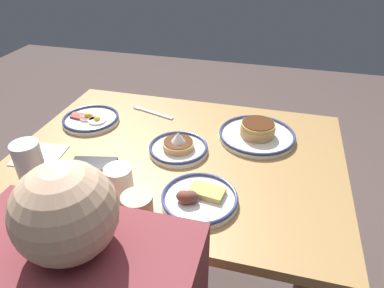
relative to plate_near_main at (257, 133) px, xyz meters
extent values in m
plane|color=#4E3E3A|center=(0.25, 0.16, -0.77)|extent=(6.00, 6.00, 0.00)
cube|color=#9E7644|center=(0.25, 0.16, -0.04)|extent=(1.11, 0.81, 0.03)
cylinder|color=olive|center=(-0.20, -0.14, -0.41)|extent=(0.07, 0.07, 0.71)
cylinder|color=olive|center=(0.71, -0.14, -0.41)|extent=(0.07, 0.07, 0.71)
cylinder|color=olive|center=(0.71, 0.47, -0.41)|extent=(0.07, 0.07, 0.71)
cylinder|color=silver|center=(0.00, 0.00, -0.01)|extent=(0.28, 0.28, 0.01)
torus|color=navy|center=(0.00, 0.00, 0.00)|extent=(0.27, 0.27, 0.01)
cylinder|color=tan|center=(0.00, 0.00, 0.00)|extent=(0.12, 0.12, 0.01)
cylinder|color=tan|center=(0.00, 0.00, 0.01)|extent=(0.12, 0.12, 0.01)
cylinder|color=tan|center=(0.00, 0.00, 0.02)|extent=(0.13, 0.13, 0.01)
cylinder|color=tan|center=(0.00, 0.00, 0.04)|extent=(0.12, 0.12, 0.01)
cylinder|color=#4C2814|center=(0.00, 0.00, 0.04)|extent=(0.11, 0.11, 0.00)
cylinder|color=white|center=(0.64, 0.04, -0.01)|extent=(0.22, 0.22, 0.01)
torus|color=navy|center=(0.64, 0.04, 0.00)|extent=(0.22, 0.22, 0.01)
cylinder|color=white|center=(0.61, 0.06, 0.00)|extent=(0.07, 0.07, 0.01)
sphere|color=yellow|center=(0.61, 0.06, 0.00)|extent=(0.03, 0.03, 0.03)
cylinder|color=white|center=(0.66, 0.04, 0.00)|extent=(0.07, 0.07, 0.01)
sphere|color=yellow|center=(0.66, 0.04, 0.00)|extent=(0.03, 0.03, 0.03)
cube|color=#A43C2D|center=(0.68, 0.03, 0.00)|extent=(0.09, 0.02, 0.01)
cube|color=maroon|center=(0.68, 0.06, 0.00)|extent=(0.08, 0.03, 0.01)
cylinder|color=white|center=(0.25, 0.15, -0.01)|extent=(0.20, 0.20, 0.01)
torus|color=navy|center=(0.25, 0.15, 0.00)|extent=(0.20, 0.20, 0.01)
cylinder|color=#D99052|center=(0.25, 0.15, 0.00)|extent=(0.11, 0.11, 0.01)
cylinder|color=tan|center=(0.25, 0.15, 0.01)|extent=(0.11, 0.11, 0.01)
cylinder|color=#4C2814|center=(0.25, 0.15, 0.02)|extent=(0.10, 0.10, 0.00)
cone|color=white|center=(0.25, 0.15, 0.04)|extent=(0.05, 0.05, 0.04)
cylinder|color=white|center=(0.12, 0.38, -0.01)|extent=(0.22, 0.22, 0.01)
torus|color=navy|center=(0.12, 0.38, 0.00)|extent=(0.22, 0.22, 0.01)
cube|color=tan|center=(0.10, 0.36, 0.00)|extent=(0.11, 0.07, 0.02)
ellipsoid|color=brown|center=(0.15, 0.41, 0.01)|extent=(0.05, 0.04, 0.04)
ellipsoid|color=brown|center=(0.14, 0.41, 0.01)|extent=(0.05, 0.04, 0.04)
ellipsoid|color=brown|center=(0.16, 0.41, 0.01)|extent=(0.05, 0.04, 0.04)
cylinder|color=white|center=(0.34, 0.42, 0.03)|extent=(0.08, 0.08, 0.10)
torus|color=white|center=(0.35, 0.46, 0.03)|extent=(0.02, 0.07, 0.07)
cylinder|color=brown|center=(0.34, 0.42, 0.06)|extent=(0.07, 0.07, 0.01)
cylinder|color=silver|center=(0.62, 0.43, 0.05)|extent=(0.08, 0.08, 0.14)
cylinder|color=black|center=(0.62, 0.43, 0.03)|extent=(0.07, 0.07, 0.10)
cube|color=black|center=(0.50, 0.30, -0.02)|extent=(0.16, 0.10, 0.01)
cube|color=white|center=(0.70, 0.30, -0.02)|extent=(0.16, 0.15, 0.00)
cube|color=silver|center=(0.43, -0.09, -0.02)|extent=(0.19, 0.07, 0.01)
cube|color=silver|center=(0.51, -0.12, -0.02)|extent=(0.03, 0.01, 0.00)
cube|color=silver|center=(0.51, -0.11, -0.02)|extent=(0.03, 0.01, 0.00)
cube|color=silver|center=(0.51, -0.11, -0.02)|extent=(0.03, 0.01, 0.00)
cube|color=silver|center=(0.51, -0.10, -0.02)|extent=(0.03, 0.01, 0.00)
sphere|color=tan|center=(0.25, 0.76, 0.26)|extent=(0.17, 0.17, 0.17)
cylinder|color=tan|center=(0.22, 0.58, 0.02)|extent=(0.08, 0.08, 0.26)
camera|label=1|loc=(-0.05, 1.10, 0.65)|focal=32.60mm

